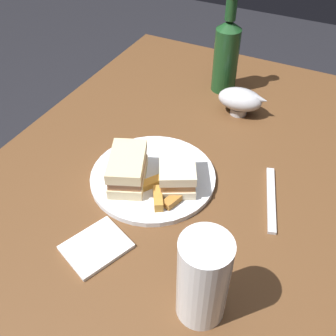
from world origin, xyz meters
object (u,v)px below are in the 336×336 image
sandwich_half_right (176,172)px  cider_bottle (226,54)px  fork (271,199)px  gravy_boat (241,100)px  sandwich_half_left (128,169)px  pint_glass (203,283)px  plate (153,177)px  napkin (96,247)px

sandwich_half_right → cider_bottle: 0.42m
cider_bottle → fork: size_ratio=1.47×
gravy_boat → sandwich_half_left: bearing=-19.1°
pint_glass → gravy_boat: (-0.55, -0.12, -0.03)m
gravy_boat → cider_bottle: bearing=-139.8°
sandwich_half_left → gravy_boat: sandwich_half_left is taller
plate → sandwich_half_left: bearing=-45.4°
cider_bottle → pint_glass: bearing=17.6°
plate → fork: plate is taller
plate → pint_glass: (0.23, 0.21, 0.07)m
cider_bottle → gravy_boat: bearing=40.2°
sandwich_half_left → sandwich_half_right: size_ratio=1.09×
fork → napkin: bearing=119.1°
sandwich_half_right → pint_glass: pint_glass is taller
plate → napkin: plate is taller
gravy_boat → napkin: 0.53m
napkin → pint_glass: bearing=84.1°
cider_bottle → sandwich_half_right: bearing=6.9°
sandwich_half_right → cider_bottle: cider_bottle is taller
pint_glass → fork: bearing=172.5°
cider_bottle → fork: cider_bottle is taller
gravy_boat → napkin: bearing=-9.9°
sandwich_half_left → fork: (-0.09, 0.28, -0.04)m
sandwich_half_right → napkin: sandwich_half_right is taller
plate → sandwich_half_left: size_ratio=1.98×
cider_bottle → napkin: (0.62, -0.01, -0.10)m
cider_bottle → napkin: 0.63m
plate → pint_glass: size_ratio=1.60×
plate → fork: 0.25m
sandwich_half_left → pint_glass: bearing=52.1°
fork → sandwich_half_right: bearing=88.5°
sandwich_half_right → napkin: 0.22m
napkin → plate: bearing=178.2°
pint_glass → gravy_boat: size_ratio=1.30×
sandwich_half_right → napkin: size_ratio=1.13×
sandwich_half_right → pint_glass: bearing=33.9°
plate → gravy_boat: 0.33m
plate → sandwich_half_left: 0.07m
pint_glass → fork: size_ratio=0.93×
plate → sandwich_half_right: bearing=90.7°
sandwich_half_right → sandwich_half_left: bearing=-67.3°
sandwich_half_left → fork: 0.30m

